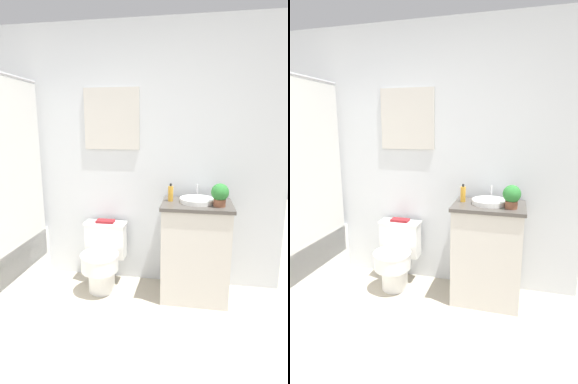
% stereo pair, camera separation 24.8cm
% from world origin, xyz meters
% --- Properties ---
extents(wall_back, '(3.48, 0.07, 2.50)m').
position_xyz_m(wall_back, '(0.00, 2.11, 1.26)').
color(wall_back, silver).
rests_on(wall_back, ground_plane).
extents(toilet, '(0.41, 0.48, 0.63)m').
position_xyz_m(toilet, '(0.04, 1.83, 0.32)').
color(toilet, white).
rests_on(toilet, ground_plane).
extents(vanity, '(0.62, 0.46, 0.90)m').
position_xyz_m(vanity, '(0.92, 1.84, 0.45)').
color(vanity, beige).
rests_on(vanity, ground_plane).
extents(sink, '(0.31, 0.34, 0.13)m').
position_xyz_m(sink, '(0.92, 1.86, 0.92)').
color(sink, white).
rests_on(sink, vanity).
extents(soap_bottle, '(0.05, 0.05, 0.16)m').
position_xyz_m(soap_bottle, '(0.69, 1.87, 0.97)').
color(soap_bottle, gold).
rests_on(soap_bottle, vanity).
extents(potted_plant, '(0.15, 0.15, 0.20)m').
position_xyz_m(potted_plant, '(1.11, 1.76, 1.01)').
color(potted_plant, brown).
rests_on(potted_plant, vanity).
extents(book_on_tank, '(0.18, 0.10, 0.02)m').
position_xyz_m(book_on_tank, '(0.04, 1.95, 0.65)').
color(book_on_tank, maroon).
rests_on(book_on_tank, toilet).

